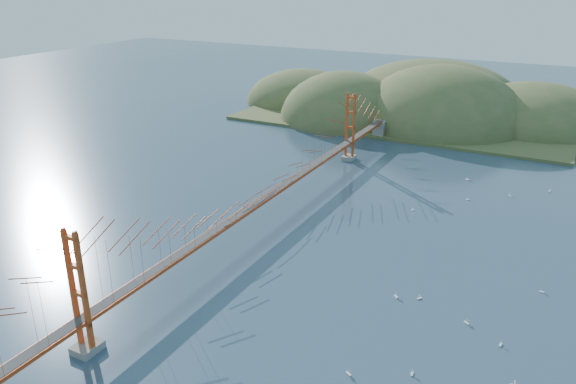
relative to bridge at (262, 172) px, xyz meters
The scene contains 15 objects.
ground 7.01m from the bridge, 90.00° to the right, with size 320.00×320.00×0.00m, color #2F455E.
bridge is the anchor object (origin of this frame).
far_headlands 68.73m from the bridge, 88.14° to the left, with size 84.00×58.00×25.00m.
sailboat_14 25.67m from the bridge, 19.99° to the right, with size 0.62×0.62×0.65m.
sailboat_6 30.99m from the bridge, 20.47° to the right, with size 0.62×0.62×0.66m.
sailboat_3 22.02m from the bridge, 38.88° to the left, with size 0.54×0.54×0.57m.
sailboat_0 33.35m from the bridge, 37.65° to the right, with size 0.51×0.57×0.64m.
sailboat_12 31.03m from the bridge, 42.73° to the left, with size 0.54×0.50×0.60m.
sailboat_15 44.44m from the bridge, 42.45° to the left, with size 0.43×0.53×0.63m.
sailboat_1 24.01m from the bridge, 23.72° to the right, with size 0.67×0.67×0.71m.
sailboat_2 31.60m from the bridge, 46.52° to the right, with size 0.62×0.62×0.66m.
sailboat_7 36.13m from the bridge, 54.79° to the left, with size 0.66×0.59×0.74m.
sailboat_5 34.74m from the bridge, 21.60° to the right, with size 0.49×0.55×0.62m.
sailboat_16 37.64m from the bridge, 42.31° to the left, with size 0.61×0.61×0.65m.
sailboat_extra_0 34.75m from the bridge, ahead, with size 0.50×0.43×0.57m.
Camera 1 is at (34.26, -57.42, 30.89)m, focal length 35.00 mm.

